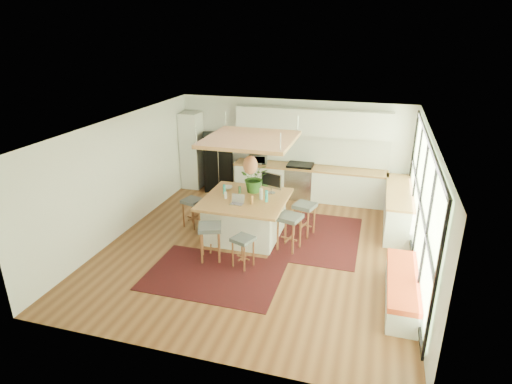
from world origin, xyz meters
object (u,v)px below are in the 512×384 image
(fridge, at_px, (218,159))
(monitor, at_px, (271,182))
(stool_near_left, at_px, (210,244))
(stool_right_front, at_px, (289,234))
(island, at_px, (245,217))
(stool_left_side, at_px, (193,213))
(island_plant, at_px, (255,181))
(stool_near_right, at_px, (243,251))
(stool_right_back, at_px, (304,220))
(laptop, at_px, (237,199))
(microwave, at_px, (258,157))

(fridge, distance_m, monitor, 3.14)
(stool_near_left, relative_size, stool_right_front, 0.97)
(island, relative_size, stool_left_side, 2.63)
(island_plant, bearing_deg, stool_near_right, -80.98)
(fridge, relative_size, stool_right_back, 2.19)
(stool_left_side, distance_m, island_plant, 1.72)
(island_plant, bearing_deg, island, -101.44)
(stool_right_back, bearing_deg, fridge, 142.48)
(laptop, distance_m, monitor, 1.03)
(monitor, bearing_deg, stool_left_side, -149.72)
(stool_right_front, distance_m, stool_right_back, 0.82)
(stool_near_right, height_order, stool_right_back, stool_right_back)
(fridge, bearing_deg, monitor, -67.28)
(stool_left_side, bearing_deg, fridge, 97.21)
(stool_near_left, height_order, island_plant, island_plant)
(microwave, bearing_deg, island, -93.01)
(island, distance_m, stool_near_right, 1.40)
(stool_right_back, height_order, monitor, monitor)
(stool_left_side, distance_m, microwave, 2.80)
(laptop, bearing_deg, microwave, 98.61)
(stool_right_back, bearing_deg, island, -161.81)
(stool_near_right, relative_size, island_plant, 0.94)
(stool_right_front, height_order, microwave, microwave)
(stool_left_side, relative_size, microwave, 1.41)
(stool_near_right, xyz_separation_m, monitor, (0.11, 1.82, 0.83))
(stool_near_left, xyz_separation_m, stool_near_right, (0.74, -0.10, 0.00))
(stool_near_right, xyz_separation_m, microwave, (-0.82, 3.99, 0.74))
(fridge, relative_size, stool_near_left, 2.16)
(stool_near_left, xyz_separation_m, stool_right_back, (1.66, 1.67, 0.00))
(laptop, bearing_deg, monitor, 58.58)
(stool_left_side, bearing_deg, monitor, 11.23)
(stool_right_back, bearing_deg, stool_right_front, -103.35)
(monitor, bearing_deg, stool_near_right, -74.38)
(microwave, bearing_deg, stool_left_side, -122.49)
(stool_near_left, xyz_separation_m, stool_left_side, (-1.00, 1.35, 0.00))
(stool_near_right, bearing_deg, monitor, 86.57)
(stool_near_left, bearing_deg, fridge, 108.55)
(fridge, xyz_separation_m, island, (1.69, -2.72, -0.46))
(stool_right_back, xyz_separation_m, laptop, (-1.36, -0.81, 0.70))
(stool_near_left, bearing_deg, laptop, 71.28)
(monitor, bearing_deg, stool_near_left, -97.19)
(stool_right_front, bearing_deg, island_plant, 141.14)
(fridge, bearing_deg, island, -79.43)
(fridge, bearing_deg, laptop, -83.79)
(monitor, bearing_deg, fridge, 153.15)
(stool_near_right, bearing_deg, stool_right_front, 53.28)
(monitor, bearing_deg, island_plant, -157.57)
(fridge, bearing_deg, microwave, -24.90)
(fridge, xyz_separation_m, monitor, (2.18, -2.25, 0.26))
(stool_right_back, distance_m, laptop, 1.73)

